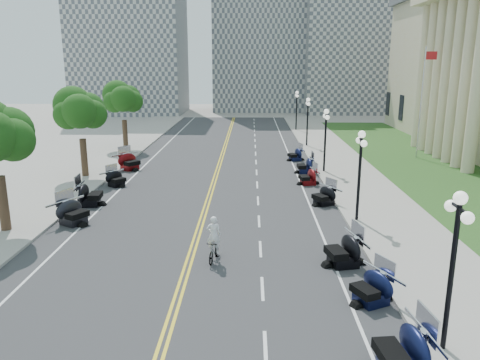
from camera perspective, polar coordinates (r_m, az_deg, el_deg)
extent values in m
plane|color=gray|center=(22.58, -5.73, -8.31)|extent=(160.00, 160.00, 0.00)
cube|color=#333335|center=(32.00, -3.59, -1.47)|extent=(16.00, 90.00, 0.01)
cube|color=yellow|center=(32.01, -3.80, -1.46)|extent=(0.12, 90.00, 0.00)
cube|color=yellow|center=(31.99, -3.37, -1.46)|extent=(0.12, 90.00, 0.00)
cube|color=white|center=(32.09, 7.88, -1.52)|extent=(0.12, 90.00, 0.00)
cube|color=white|center=(33.16, -14.68, -1.35)|extent=(0.12, 90.00, 0.00)
cube|color=white|center=(15.33, 3.12, -19.89)|extent=(0.12, 2.00, 0.00)
cube|color=white|center=(18.78, 2.75, -13.05)|extent=(0.12, 2.00, 0.00)
cube|color=white|center=(22.42, 2.50, -8.38)|extent=(0.12, 2.00, 0.00)
cube|color=white|center=(26.16, 2.33, -5.03)|extent=(0.12, 2.00, 0.00)
cube|color=white|center=(29.96, 2.21, -2.53)|extent=(0.12, 2.00, 0.00)
cube|color=white|center=(33.82, 2.11, -0.59)|extent=(0.12, 2.00, 0.00)
cube|color=white|center=(37.70, 2.03, 0.95)|extent=(0.12, 2.00, 0.00)
cube|color=white|center=(41.60, 1.97, 2.21)|extent=(0.12, 2.00, 0.00)
cube|color=white|center=(45.53, 1.92, 3.24)|extent=(0.12, 2.00, 0.00)
cube|color=white|center=(49.46, 1.87, 4.11)|extent=(0.12, 2.00, 0.00)
cube|color=white|center=(53.40, 1.83, 4.86)|extent=(0.12, 2.00, 0.00)
cube|color=white|center=(57.35, 1.80, 5.50)|extent=(0.12, 2.00, 0.00)
cube|color=white|center=(61.31, 1.77, 6.06)|extent=(0.12, 2.00, 0.00)
cube|color=white|center=(65.28, 1.75, 6.55)|extent=(0.12, 2.00, 0.00)
cube|color=white|center=(69.24, 1.73, 6.98)|extent=(0.12, 2.00, 0.00)
cube|color=white|center=(73.21, 1.71, 7.37)|extent=(0.12, 2.00, 0.00)
cube|color=#9E9991|center=(32.80, 15.02, -1.42)|extent=(5.00, 90.00, 0.15)
cube|color=#9E9991|center=(34.49, -21.25, -1.16)|extent=(5.00, 90.00, 0.15)
cube|color=#356023|center=(42.31, 21.76, 1.45)|extent=(9.00, 60.00, 0.10)
cube|color=gray|center=(85.38, -13.29, 16.71)|extent=(18.00, 14.00, 26.00)
cube|color=gray|center=(88.95, 2.26, 18.23)|extent=(16.00, 12.00, 30.00)
cube|color=gray|center=(87.89, 14.52, 15.24)|extent=(20.00, 14.00, 22.00)
imported|color=#A51414|center=(21.00, -3.20, -8.57)|extent=(0.75, 1.70, 0.99)
imported|color=silver|center=(20.52, -3.25, -5.05)|extent=(0.63, 0.42, 1.74)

